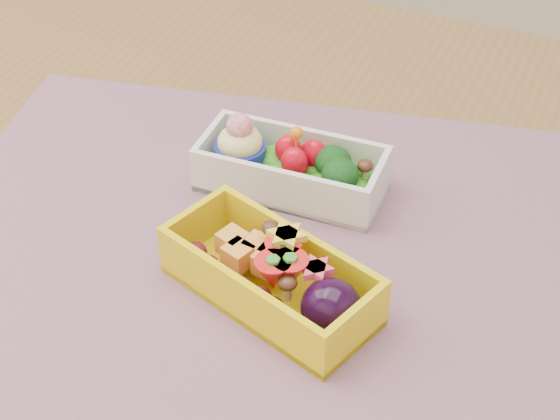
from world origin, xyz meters
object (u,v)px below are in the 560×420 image
at_px(bento_white, 290,168).
at_px(bento_yellow, 274,276).
at_px(placemat, 269,250).
at_px(table, 288,314).

height_order(bento_white, bento_yellow, bento_white).
distance_m(placemat, bento_yellow, 0.06).
relative_size(placemat, bento_white, 3.50).
distance_m(bento_white, bento_yellow, 0.13).
xyz_separation_m(table, bento_yellow, (0.02, -0.08, 0.12)).
height_order(placemat, bento_white, bento_white).
distance_m(table, bento_white, 0.13).
height_order(table, bento_white, bento_white).
bearing_deg(placemat, bento_yellow, -62.00).
bearing_deg(bento_yellow, table, 124.28).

